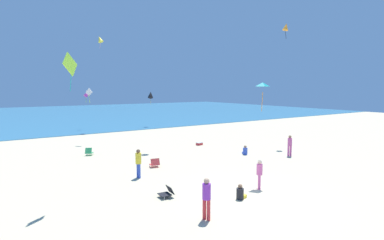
# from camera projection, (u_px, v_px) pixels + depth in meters

# --- Properties ---
(ground_plane) EXTENTS (120.00, 120.00, 0.00)m
(ground_plane) POSITION_uv_depth(u_px,v_px,m) (156.00, 158.00, 23.43)
(ground_plane) COLOR beige
(ocean_water) EXTENTS (120.00, 60.00, 0.05)m
(ocean_water) POSITION_uv_depth(u_px,v_px,m) (51.00, 115.00, 60.56)
(ocean_water) COLOR teal
(ocean_water) RESTS_ON ground_plane
(beach_chair_far_right) EXTENTS (0.75, 0.78, 0.61)m
(beach_chair_far_right) POSITION_uv_depth(u_px,v_px,m) (89.00, 152.00, 24.16)
(beach_chair_far_right) COLOR #2D9956
(beach_chair_far_right) RESTS_ON ground_plane
(beach_chair_near_camera) EXTENTS (0.69, 0.63, 0.53)m
(beach_chair_near_camera) POSITION_uv_depth(u_px,v_px,m) (167.00, 192.00, 14.91)
(beach_chair_near_camera) COLOR black
(beach_chair_near_camera) RESTS_ON ground_plane
(beach_chair_far_left) EXTENTS (0.68, 0.67, 0.61)m
(beach_chair_far_left) POSITION_uv_depth(u_px,v_px,m) (155.00, 163.00, 20.54)
(beach_chair_far_left) COLOR #D13D3D
(beach_chair_far_left) RESTS_ON ground_plane
(cooler_box) EXTENTS (0.64, 0.50, 0.25)m
(cooler_box) POSITION_uv_depth(u_px,v_px,m) (199.00, 144.00, 28.59)
(cooler_box) COLOR red
(cooler_box) RESTS_ON ground_plane
(person_0) EXTENTS (0.65, 0.47, 0.74)m
(person_0) POSITION_uv_depth(u_px,v_px,m) (240.00, 193.00, 14.66)
(person_0) COLOR black
(person_0) RESTS_ON ground_plane
(person_1) EXTENTS (0.43, 0.43, 1.54)m
(person_1) POSITION_uv_depth(u_px,v_px,m) (259.00, 173.00, 16.04)
(person_1) COLOR #D8599E
(person_1) RESTS_ON ground_plane
(person_2) EXTENTS (0.44, 0.44, 1.64)m
(person_2) POSITION_uv_depth(u_px,v_px,m) (290.00, 144.00, 23.79)
(person_2) COLOR #D8599E
(person_2) RESTS_ON ground_plane
(person_3) EXTENTS (0.45, 0.45, 1.71)m
(person_3) POSITION_uv_depth(u_px,v_px,m) (207.00, 196.00, 12.28)
(person_3) COLOR red
(person_3) RESTS_ON ground_plane
(person_4) EXTENTS (0.54, 0.67, 0.74)m
(person_4) POSITION_uv_depth(u_px,v_px,m) (245.00, 151.00, 24.50)
(person_4) COLOR blue
(person_4) RESTS_ON ground_plane
(person_5) EXTENTS (0.35, 0.35, 1.70)m
(person_5) POSITION_uv_depth(u_px,v_px,m) (138.00, 161.00, 18.06)
(person_5) COLOR blue
(person_5) RESTS_ON ground_plane
(kite_teal) EXTENTS (0.75, 0.65, 1.61)m
(kite_teal) POSITION_uv_depth(u_px,v_px,m) (263.00, 85.00, 17.05)
(kite_teal) COLOR #1EADAD
(kite_white) EXTENTS (0.51, 0.60, 1.44)m
(kite_white) POSITION_uv_depth(u_px,v_px,m) (89.00, 92.00, 29.08)
(kite_white) COLOR white
(kite_black) EXTENTS (1.01, 1.21, 1.92)m
(kite_black) POSITION_uv_depth(u_px,v_px,m) (151.00, 95.00, 41.87)
(kite_black) COLOR black
(kite_yellow) EXTENTS (0.95, 1.07, 1.56)m
(kite_yellow) POSITION_uv_depth(u_px,v_px,m) (100.00, 39.00, 37.72)
(kite_yellow) COLOR yellow
(kite_lime) EXTENTS (0.80, 0.79, 1.75)m
(kite_lime) POSITION_uv_depth(u_px,v_px,m) (70.00, 65.00, 13.77)
(kite_lime) COLOR #99DB33
(kite_orange) EXTENTS (0.75, 0.68, 1.45)m
(kite_orange) POSITION_uv_depth(u_px,v_px,m) (286.00, 27.00, 28.31)
(kite_orange) COLOR orange
(kite_magenta) EXTENTS (0.57, 0.34, 1.24)m
(kite_magenta) POSITION_uv_depth(u_px,v_px,m) (86.00, 96.00, 39.27)
(kite_magenta) COLOR #DB3DA8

